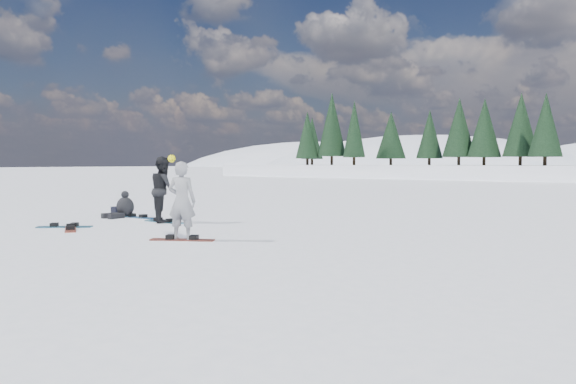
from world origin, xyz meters
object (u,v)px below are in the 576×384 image
(snowboarder_woman, at_px, (182,201))
(snowboard_loose_c, at_px, (137,217))
(snowboarder_man, at_px, (164,190))
(seated_rider, at_px, (124,207))
(snowboard_loose_a, at_px, (64,227))
(gear_bag, at_px, (117,211))
(snowboard_loose_b, at_px, (71,229))

(snowboarder_woman, height_order, snowboard_loose_c, snowboarder_woman)
(snowboard_loose_c, bearing_deg, snowboarder_man, -14.80)
(seated_rider, relative_size, snowboard_loose_c, 0.70)
(snowboarder_man, relative_size, seated_rider, 1.91)
(snowboard_loose_a, distance_m, snowboard_loose_c, 3.03)
(gear_bag, bearing_deg, seated_rider, -20.13)
(snowboarder_man, xyz_separation_m, snowboard_loose_a, (-1.19, -2.57, -0.98))
(snowboarder_woman, height_order, snowboard_loose_b, snowboarder_woman)
(snowboard_loose_b, bearing_deg, snowboard_loose_a, -165.27)
(gear_bag, xyz_separation_m, snowboard_loose_c, (1.20, -0.10, -0.14))
(snowboarder_woman, height_order, snowboard_loose_a, snowboarder_woman)
(snowboarder_woman, distance_m, gear_bag, 7.09)
(snowboarder_man, relative_size, snowboard_loose_a, 1.33)
(seated_rider, relative_size, snowboard_loose_a, 0.70)
(snowboard_loose_a, relative_size, snowboard_loose_c, 1.00)
(gear_bag, bearing_deg, snowboard_loose_a, -59.69)
(seated_rider, bearing_deg, snowboarder_man, -4.41)
(snowboarder_woman, bearing_deg, snowboard_loose_a, -21.91)
(snowboarder_woman, bearing_deg, snowboarder_man, -58.95)
(snowboarder_woman, xyz_separation_m, snowboard_loose_b, (-4.02, -0.36, -0.92))
(snowboarder_man, height_order, gear_bag, snowboarder_man)
(seated_rider, height_order, snowboard_loose_b, seated_rider)
(snowboarder_man, distance_m, seated_rider, 2.39)
(snowboarder_woman, distance_m, snowboarder_man, 4.19)
(snowboarder_man, bearing_deg, gear_bag, 25.08)
(seated_rider, height_order, gear_bag, seated_rider)
(snowboarder_man, bearing_deg, snowboard_loose_c, 21.98)
(snowboard_loose_b, xyz_separation_m, snowboard_loose_c, (-1.20, 3.16, 0.00))
(snowboarder_woman, xyz_separation_m, seated_rider, (-5.72, 2.65, -0.59))
(snowboarder_woman, bearing_deg, gear_bag, -48.30)
(snowboarder_man, distance_m, snowboard_loose_b, 2.99)
(snowboard_loose_b, relative_size, snowboard_loose_c, 1.00)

